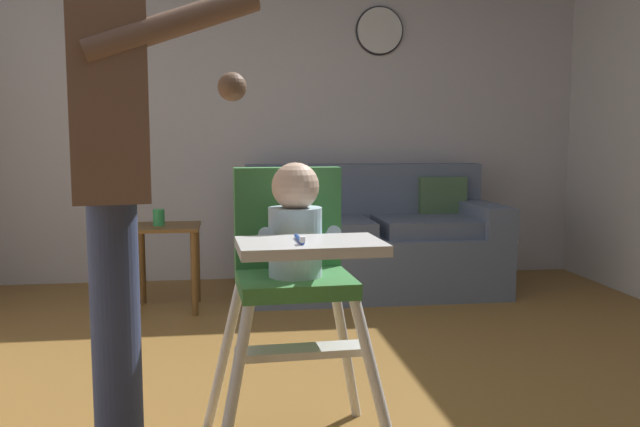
% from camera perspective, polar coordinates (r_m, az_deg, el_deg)
% --- Properties ---
extents(wall_far, '(5.33, 0.06, 2.51)m').
position_cam_1_polar(wall_far, '(4.99, -3.43, 8.85)').
color(wall_far, silver).
rests_on(wall_far, ground).
extents(couch, '(1.72, 0.86, 0.86)m').
position_cam_1_polar(couch, '(4.62, 4.44, -2.45)').
color(couch, slate).
rests_on(couch, ground).
extents(high_chair, '(0.64, 0.75, 0.98)m').
position_cam_1_polar(high_chair, '(2.14, -2.21, -3.44)').
color(high_chair, white).
rests_on(high_chair, ground).
extents(adult_standing, '(0.57, 0.50, 1.68)m').
position_cam_1_polar(adult_standing, '(2.03, -17.34, 3.34)').
color(adult_standing, navy).
rests_on(adult_standing, ground).
extents(side_table, '(0.40, 0.40, 0.52)m').
position_cam_1_polar(side_table, '(4.17, -12.95, -2.90)').
color(side_table, brown).
rests_on(side_table, ground).
extents(sippy_cup, '(0.07, 0.07, 0.10)m').
position_cam_1_polar(sippy_cup, '(4.15, -13.61, -0.32)').
color(sippy_cup, green).
rests_on(sippy_cup, side_table).
extents(wall_clock, '(0.36, 0.04, 0.36)m').
position_cam_1_polar(wall_clock, '(5.12, 5.10, 15.29)').
color(wall_clock, white).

